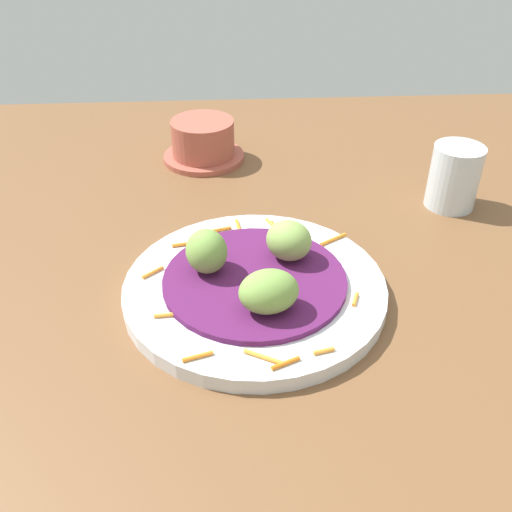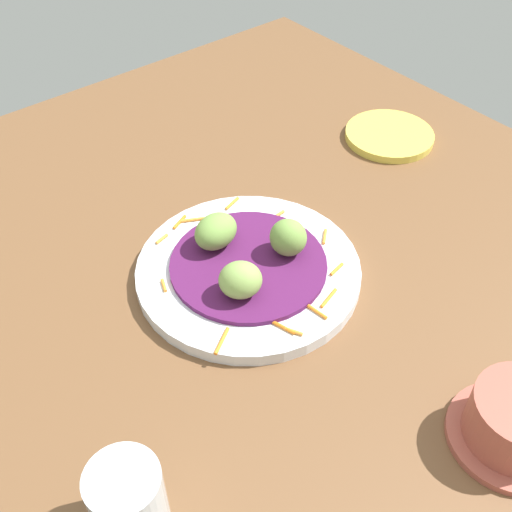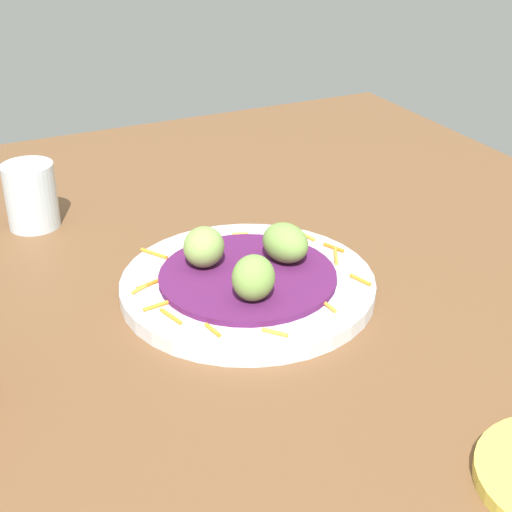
% 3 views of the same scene
% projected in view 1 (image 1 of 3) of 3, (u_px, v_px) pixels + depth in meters
% --- Properties ---
extents(table_surface, '(1.10, 1.10, 0.02)m').
position_uv_depth(table_surface, '(283.00, 289.00, 0.61)').
color(table_surface, brown).
rests_on(table_surface, ground).
extents(main_plate, '(0.26, 0.26, 0.02)m').
position_uv_depth(main_plate, '(255.00, 289.00, 0.58)').
color(main_plate, silver).
rests_on(main_plate, table_surface).
extents(cabbage_bed, '(0.18, 0.18, 0.01)m').
position_uv_depth(cabbage_bed, '(255.00, 280.00, 0.57)').
color(cabbage_bed, '#51194C').
rests_on(cabbage_bed, main_plate).
extents(carrot_garnish, '(0.24, 0.22, 0.00)m').
position_uv_depth(carrot_garnish, '(252.00, 275.00, 0.58)').
color(carrot_garnish, orange).
rests_on(carrot_garnish, main_plate).
extents(guac_scoop_left, '(0.06, 0.06, 0.05)m').
position_uv_depth(guac_scoop_left, '(207.00, 251.00, 0.57)').
color(guac_scoop_left, '#759E47').
rests_on(guac_scoop_left, cabbage_bed).
extents(guac_scoop_center, '(0.05, 0.06, 0.04)m').
position_uv_depth(guac_scoop_center, '(269.00, 291.00, 0.52)').
color(guac_scoop_center, '#759E47').
rests_on(guac_scoop_center, cabbage_bed).
extents(guac_scoop_right, '(0.06, 0.06, 0.04)m').
position_uv_depth(guac_scoop_right, '(289.00, 240.00, 0.59)').
color(guac_scoop_right, '#84A851').
rests_on(guac_scoop_right, cabbage_bed).
extents(terracotta_bowl, '(0.12, 0.12, 0.06)m').
position_uv_depth(terracotta_bowl, '(203.00, 142.00, 0.83)').
color(terracotta_bowl, '#A85142').
rests_on(terracotta_bowl, table_surface).
extents(water_glass, '(0.06, 0.06, 0.08)m').
position_uv_depth(water_glass, '(454.00, 177.00, 0.71)').
color(water_glass, silver).
rests_on(water_glass, table_surface).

